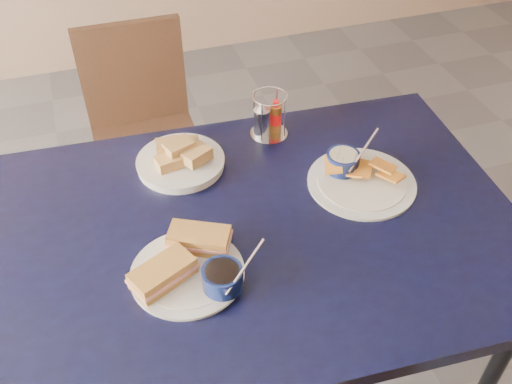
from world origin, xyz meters
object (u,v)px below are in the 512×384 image
object	(u,v)px
chair_far	(142,119)
sandwich_plate	(191,265)
condiment_caddy	(268,119)
bread_basket	(181,159)
plantain_plate	(356,174)
dining_table	(250,243)

from	to	relation	value
chair_far	sandwich_plate	xyz separation A→B (m)	(-0.03, -1.03, 0.30)
sandwich_plate	condiment_caddy	world-z (taller)	condiment_caddy
bread_basket	condiment_caddy	bearing A→B (deg)	13.22
sandwich_plate	plantain_plate	xyz separation A→B (m)	(0.49, 0.18, -0.01)
sandwich_plate	bread_basket	xyz separation A→B (m)	(0.06, 0.38, -0.00)
dining_table	sandwich_plate	distance (m)	0.21
bread_basket	condiment_caddy	distance (m)	0.28
chair_far	plantain_plate	world-z (taller)	plantain_plate
plantain_plate	condiment_caddy	world-z (taller)	condiment_caddy
chair_far	plantain_plate	distance (m)	1.01
sandwich_plate	condiment_caddy	bearing A→B (deg)	53.09
condiment_caddy	chair_far	bearing A→B (deg)	117.23
bread_basket	condiment_caddy	world-z (taller)	condiment_caddy
chair_far	condiment_caddy	bearing A→B (deg)	-62.77
plantain_plate	bread_basket	size ratio (longest dim) A/B	1.21
dining_table	plantain_plate	distance (m)	0.34
sandwich_plate	dining_table	bearing A→B (deg)	30.55
sandwich_plate	bread_basket	bearing A→B (deg)	81.08
plantain_plate	condiment_caddy	size ratio (longest dim) A/B	2.10
chair_far	plantain_plate	bearing A→B (deg)	-61.60
plantain_plate	condiment_caddy	xyz separation A→B (m)	(-0.16, 0.26, 0.04)
chair_far	plantain_plate	size ratio (longest dim) A/B	2.91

